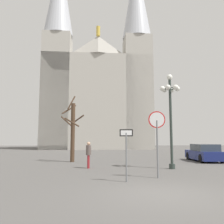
# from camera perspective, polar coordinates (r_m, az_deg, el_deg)

# --- Properties ---
(ground_plane) EXTENTS (120.00, 120.00, 0.00)m
(ground_plane) POSITION_cam_1_polar(r_m,az_deg,el_deg) (8.20, 12.31, -18.89)
(ground_plane) COLOR #514F4C
(cathedral) EXTENTS (20.22, 11.22, 38.44)m
(cathedral) POSITION_cam_1_polar(r_m,az_deg,el_deg) (45.35, -3.52, 7.27)
(cathedral) COLOR #ADA89E
(cathedral) RESTS_ON ground
(stop_sign) EXTENTS (0.79, 0.10, 3.08)m
(stop_sign) POSITION_cam_1_polar(r_m,az_deg,el_deg) (11.24, 10.84, -4.47)
(stop_sign) COLOR slate
(stop_sign) RESTS_ON ground
(one_way_arrow_sign) EXTENTS (0.56, 0.09, 2.19)m
(one_way_arrow_sign) POSITION_cam_1_polar(r_m,az_deg,el_deg) (10.05, 3.49, -8.71)
(one_way_arrow_sign) COLOR slate
(one_way_arrow_sign) RESTS_ON ground
(street_lamp) EXTENTS (1.26, 1.14, 5.81)m
(street_lamp) POSITION_cam_1_polar(r_m,az_deg,el_deg) (14.99, 13.95, 1.49)
(street_lamp) COLOR #2D3833
(street_lamp) RESTS_ON ground
(bare_tree) EXTENTS (1.88, 1.94, 5.32)m
(bare_tree) POSITION_cam_1_polar(r_m,az_deg,el_deg) (19.06, -9.53, -4.21)
(bare_tree) COLOR #473323
(bare_tree) RESTS_ON ground
(parked_car_near_navy) EXTENTS (1.90, 4.31, 1.38)m
(parked_car_near_navy) POSITION_cam_1_polar(r_m,az_deg,el_deg) (20.78, 21.41, -9.24)
(parked_car_near_navy) COLOR navy
(parked_car_near_navy) RESTS_ON ground
(pedestrian_walking) EXTENTS (0.32, 0.32, 1.60)m
(pedestrian_walking) POSITION_cam_1_polar(r_m,az_deg,el_deg) (14.80, -5.70, -9.68)
(pedestrian_walking) COLOR maroon
(pedestrian_walking) RESTS_ON ground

